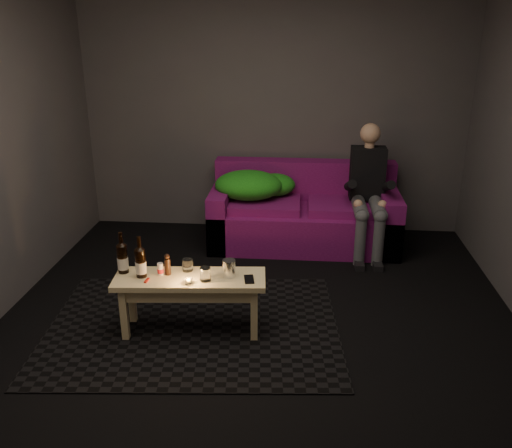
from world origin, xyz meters
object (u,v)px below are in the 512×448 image
(person, at_px, (368,188))
(beer_bottle_b, at_px, (141,262))
(sofa, at_px, (304,216))
(steel_cup, at_px, (229,268))
(coffee_table, at_px, (190,287))
(beer_bottle_a, at_px, (122,258))

(person, xyz_separation_m, beer_bottle_b, (-1.78, -1.66, -0.09))
(sofa, relative_size, steel_cup, 14.71)
(sofa, xyz_separation_m, person, (0.61, -0.15, 0.36))
(steel_cup, bearing_deg, coffee_table, -173.41)
(person, bearing_deg, coffee_table, -131.18)
(coffee_table, distance_m, beer_bottle_b, 0.40)
(beer_bottle_a, bearing_deg, coffee_table, -3.91)
(sofa, relative_size, beer_bottle_a, 5.98)
(coffee_table, distance_m, beer_bottle_a, 0.53)
(sofa, height_order, beer_bottle_a, sofa)
(person, relative_size, beer_bottle_b, 4.05)
(coffee_table, xyz_separation_m, beer_bottle_a, (-0.50, 0.03, 0.19))
(steel_cup, bearing_deg, person, 54.38)
(beer_bottle_a, distance_m, steel_cup, 0.78)
(sofa, xyz_separation_m, beer_bottle_a, (-1.32, -1.75, 0.27))
(sofa, distance_m, beer_bottle_a, 2.21)
(sofa, height_order, coffee_table, sofa)
(steel_cup, bearing_deg, sofa, 73.00)
(sofa, bearing_deg, beer_bottle_a, -126.86)
(sofa, xyz_separation_m, beer_bottle_b, (-1.17, -1.81, 0.27))
(sofa, bearing_deg, beer_bottle_b, -122.76)
(coffee_table, height_order, beer_bottle_b, beer_bottle_b)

